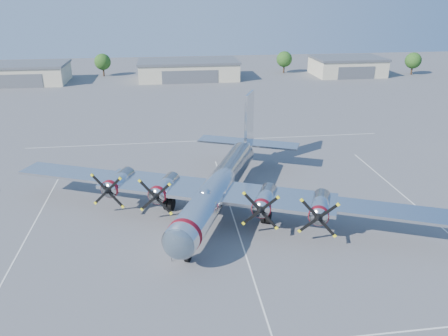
{
  "coord_description": "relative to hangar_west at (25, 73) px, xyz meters",
  "views": [
    {
      "loc": [
        -6.93,
        -45.68,
        23.74
      ],
      "look_at": [
        -0.13,
        4.43,
        3.2
      ],
      "focal_mm": 35.0,
      "sensor_mm": 36.0,
      "label": 1
    }
  ],
  "objects": [
    {
      "name": "hangar_east",
      "position": [
        93.0,
        0.0,
        0.0
      ],
      "size": [
        20.6,
        14.6,
        5.4
      ],
      "color": "beige",
      "rests_on": "ground"
    },
    {
      "name": "tree_far_east",
      "position": [
        113.0,
        -1.96,
        1.51
      ],
      "size": [
        4.8,
        4.8,
        6.64
      ],
      "color": "#382619",
      "rests_on": "ground"
    },
    {
      "name": "parking_lines",
      "position": [
        45.0,
        -83.71,
        -2.71
      ],
      "size": [
        60.0,
        50.08,
        0.01
      ],
      "color": "silver",
      "rests_on": "ground"
    },
    {
      "name": "tree_east",
      "position": [
        75.0,
        6.04,
        1.51
      ],
      "size": [
        4.8,
        4.8,
        6.64
      ],
      "color": "#382619",
      "rests_on": "ground"
    },
    {
      "name": "hangar_center",
      "position": [
        45.0,
        -0.0,
        -0.0
      ],
      "size": [
        28.6,
        14.6,
        5.4
      ],
      "color": "beige",
      "rests_on": "ground"
    },
    {
      "name": "main_bomber_b29",
      "position": [
        43.95,
        -82.07,
        -2.71
      ],
      "size": [
        57.83,
        49.86,
        10.75
      ],
      "primitive_type": null,
      "rotation": [
        0.0,
        0.0,
        -0.41
      ],
      "color": "silver",
      "rests_on": "ground"
    },
    {
      "name": "tree_west",
      "position": [
        20.0,
        8.04,
        1.51
      ],
      "size": [
        4.8,
        4.8,
        6.64
      ],
      "color": "#382619",
      "rests_on": "ground"
    },
    {
      "name": "info_placard",
      "position": [
        37.87,
        -92.34,
        -2.02
      ],
      "size": [
        0.52,
        0.06,
        0.98
      ],
      "rotation": [
        0.0,
        0.0,
        -0.04
      ],
      "color": "black",
      "rests_on": "ground"
    },
    {
      "name": "ground",
      "position": [
        45.0,
        -81.96,
        -2.71
      ],
      "size": [
        260.0,
        260.0,
        0.0
      ],
      "primitive_type": "plane",
      "color": "#4E4E50",
      "rests_on": "ground"
    },
    {
      "name": "hangar_west",
      "position": [
        0.0,
        0.0,
        0.0
      ],
      "size": [
        22.6,
        14.6,
        5.4
      ],
      "color": "beige",
      "rests_on": "ground"
    }
  ]
}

